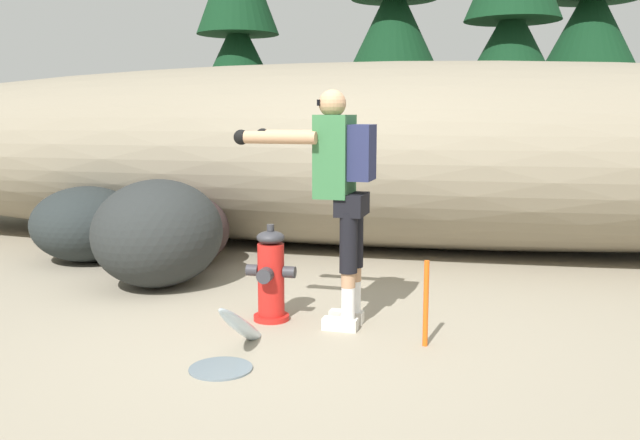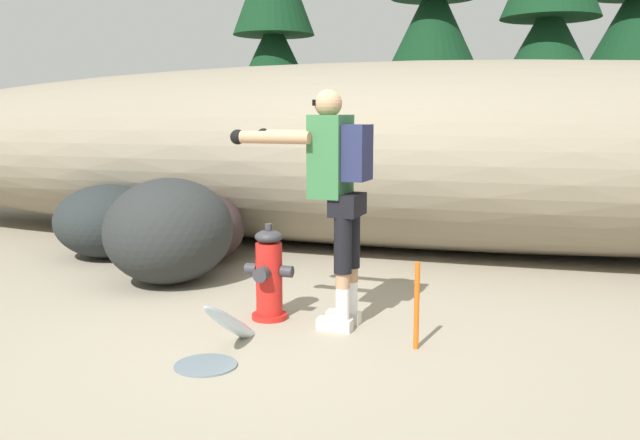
{
  "view_description": "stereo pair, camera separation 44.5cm",
  "coord_description": "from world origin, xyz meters",
  "px_view_note": "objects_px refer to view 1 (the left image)",
  "views": [
    {
      "loc": [
        1.29,
        -4.53,
        1.58
      ],
      "look_at": [
        0.07,
        0.66,
        0.75
      ],
      "focal_mm": 38.28,
      "sensor_mm": 36.0,
      "label": 1
    },
    {
      "loc": [
        1.72,
        -4.41,
        1.58
      ],
      "look_at": [
        0.07,
        0.66,
        0.75
      ],
      "focal_mm": 38.28,
      "sensor_mm": 36.0,
      "label": 2
    }
  ],
  "objects_px": {
    "utility_worker": "(338,178)",
    "boulder_large": "(158,233)",
    "fire_hydrant": "(271,277)",
    "boulder_small": "(186,230)",
    "survey_stake": "(426,304)",
    "boulder_mid": "(87,224)"
  },
  "relations": [
    {
      "from": "utility_worker",
      "to": "boulder_large",
      "type": "height_order",
      "value": "utility_worker"
    },
    {
      "from": "fire_hydrant",
      "to": "utility_worker",
      "type": "distance_m",
      "value": 0.93
    },
    {
      "from": "boulder_small",
      "to": "survey_stake",
      "type": "xyz_separation_m",
      "value": [
        2.64,
        -1.95,
        -0.08
      ]
    },
    {
      "from": "utility_worker",
      "to": "boulder_large",
      "type": "relative_size",
      "value": 1.36
    },
    {
      "from": "boulder_small",
      "to": "survey_stake",
      "type": "bearing_deg",
      "value": -36.4
    },
    {
      "from": "utility_worker",
      "to": "boulder_mid",
      "type": "bearing_deg",
      "value": -25.21
    },
    {
      "from": "utility_worker",
      "to": "survey_stake",
      "type": "xyz_separation_m",
      "value": [
        0.68,
        -0.31,
        -0.81
      ]
    },
    {
      "from": "boulder_mid",
      "to": "survey_stake",
      "type": "height_order",
      "value": "boulder_mid"
    },
    {
      "from": "utility_worker",
      "to": "boulder_mid",
      "type": "height_order",
      "value": "utility_worker"
    },
    {
      "from": "boulder_mid",
      "to": "boulder_small",
      "type": "relative_size",
      "value": 1.29
    },
    {
      "from": "fire_hydrant",
      "to": "survey_stake",
      "type": "xyz_separation_m",
      "value": [
        1.21,
        -0.33,
        -0.05
      ]
    },
    {
      "from": "utility_worker",
      "to": "survey_stake",
      "type": "relative_size",
      "value": 2.92
    },
    {
      "from": "boulder_large",
      "to": "boulder_small",
      "type": "relative_size",
      "value": 1.41
    },
    {
      "from": "boulder_mid",
      "to": "survey_stake",
      "type": "relative_size",
      "value": 1.98
    },
    {
      "from": "boulder_large",
      "to": "boulder_small",
      "type": "height_order",
      "value": "boulder_large"
    },
    {
      "from": "boulder_small",
      "to": "boulder_large",
      "type": "bearing_deg",
      "value": -82.76
    },
    {
      "from": "fire_hydrant",
      "to": "boulder_large",
      "type": "bearing_deg",
      "value": 149.17
    },
    {
      "from": "fire_hydrant",
      "to": "survey_stake",
      "type": "height_order",
      "value": "fire_hydrant"
    },
    {
      "from": "boulder_mid",
      "to": "survey_stake",
      "type": "bearing_deg",
      "value": -27.24
    },
    {
      "from": "fire_hydrant",
      "to": "boulder_large",
      "type": "distance_m",
      "value": 1.55
    },
    {
      "from": "fire_hydrant",
      "to": "utility_worker",
      "type": "xyz_separation_m",
      "value": [
        0.53,
        -0.02,
        0.77
      ]
    },
    {
      "from": "boulder_mid",
      "to": "boulder_small",
      "type": "distance_m",
      "value": 1.15
    }
  ]
}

